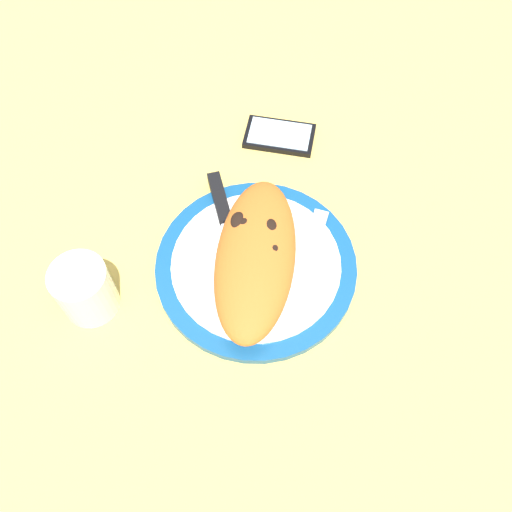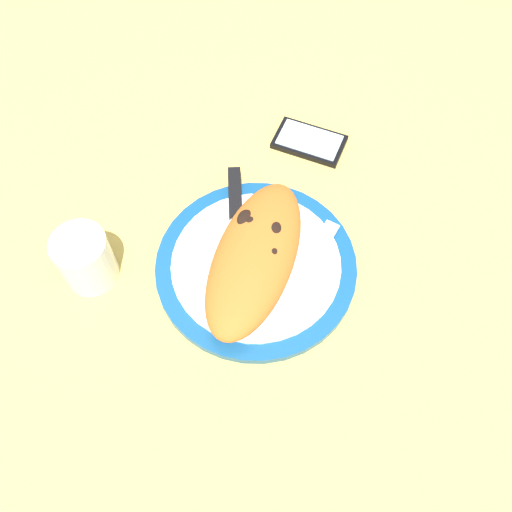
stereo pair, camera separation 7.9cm
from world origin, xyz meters
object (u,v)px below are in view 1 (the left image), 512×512
(calzone, at_px, (253,257))
(knife, at_px, (225,217))
(water_glass, at_px, (86,292))
(smartphone, at_px, (279,136))
(fork, at_px, (312,244))
(plate, at_px, (256,266))

(calzone, height_order, knife, calzone)
(calzone, bearing_deg, knife, 34.54)
(knife, bearing_deg, water_glass, 132.18)
(smartphone, xyz_separation_m, water_glass, (-0.34, 0.23, 0.03))
(fork, relative_size, smartphone, 1.27)
(fork, height_order, smartphone, fork)
(fork, height_order, knife, knife)
(calzone, distance_m, smartphone, 0.26)
(plate, relative_size, knife, 1.27)
(smartphone, bearing_deg, calzone, 176.85)
(plate, distance_m, smartphone, 0.25)
(calzone, bearing_deg, water_glass, 109.35)
(knife, height_order, smartphone, knife)
(plate, xyz_separation_m, calzone, (-0.01, 0.00, 0.03))
(calzone, xyz_separation_m, smartphone, (0.26, -0.01, -0.04))
(smartphone, height_order, water_glass, water_glass)
(smartphone, relative_size, water_glass, 1.39)
(plate, bearing_deg, smartphone, -2.37)
(knife, distance_m, water_glass, 0.23)
(plate, xyz_separation_m, water_glass, (-0.08, 0.22, 0.03))
(plate, bearing_deg, water_glass, 110.25)
(knife, bearing_deg, smartphone, -19.78)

